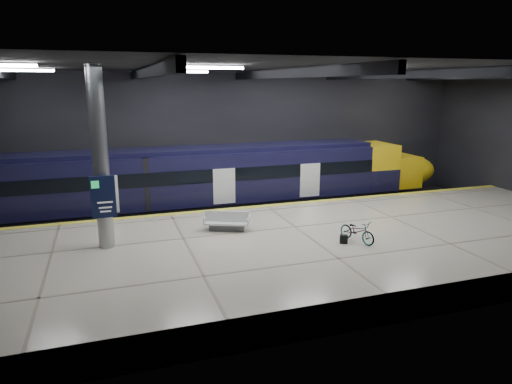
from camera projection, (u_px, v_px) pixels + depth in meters
name	position (u px, v px, depth m)	size (l,w,h in m)	color
ground	(286.00, 243.00, 21.51)	(30.00, 30.00, 0.00)	black
room_shell	(288.00, 121.00, 20.18)	(30.10, 16.10, 8.05)	black
platform	(309.00, 250.00, 19.07)	(30.00, 11.00, 1.10)	beige
safety_strip	(267.00, 206.00, 23.79)	(30.00, 0.40, 0.01)	yellow
rails	(251.00, 211.00, 26.56)	(30.00, 1.52, 0.16)	gray
train	(197.00, 181.00, 25.14)	(29.40, 2.84, 3.79)	black
bench	(227.00, 224.00, 19.77)	(2.10, 1.51, 0.86)	#595B60
bicycle	(357.00, 231.00, 18.30)	(0.60, 1.71, 0.90)	#99999E
pannier_bag	(344.00, 239.00, 18.18)	(0.30, 0.18, 0.35)	black
info_column	(100.00, 162.00, 17.06)	(0.90, 0.78, 6.90)	#9EA0A5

